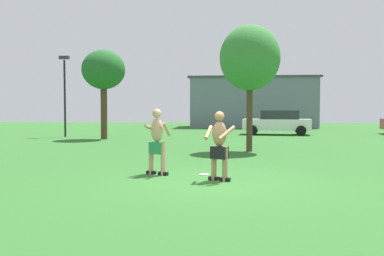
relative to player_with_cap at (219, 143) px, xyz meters
name	(u,v)px	position (x,y,z in m)	size (l,w,h in m)	color
ground_plane	(217,183)	(-0.04, -0.30, -0.92)	(80.00, 80.00, 0.00)	#2D6628
player_with_cap	(219,143)	(0.00, 0.00, 0.00)	(0.74, 0.72, 1.68)	black
player_in_green	(157,140)	(-1.64, 0.78, -0.01)	(0.69, 0.75, 1.72)	black
frisbee	(204,175)	(-0.41, 0.83, -0.91)	(0.26, 0.26, 0.03)	white
car_white_near_post	(277,122)	(3.26, 17.80, -0.09)	(4.46, 2.39, 1.58)	white
lamp_post	(65,86)	(-9.67, 14.54, 2.12)	(0.60, 0.24, 4.85)	black
outbuilding_behind_lot	(252,102)	(2.17, 28.48, 1.32)	(11.21, 5.72, 4.46)	slate
tree_left_field	(250,58)	(1.01, 7.01, 2.79)	(2.41, 2.41, 5.04)	#4C3823
tree_right_field	(104,71)	(-6.80, 12.98, 2.88)	(2.40, 2.40, 4.96)	#4C3823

